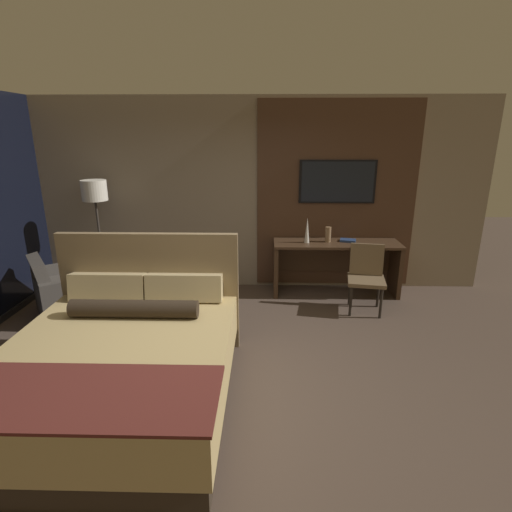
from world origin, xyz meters
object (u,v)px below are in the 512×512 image
object	(u,v)px
vase_short	(328,234)
vase_tall	(307,230)
bed	(122,365)
desk_chair	(366,272)
book	(348,240)
desk	(336,258)
armchair_by_window	(70,293)
floor_lamp	(95,200)
tv	(337,182)

from	to	relation	value
vase_short	vase_tall	bearing A→B (deg)	-170.97
bed	vase_short	size ratio (longest dim) A/B	9.91
bed	desk_chair	xyz separation A→B (m)	(2.58, 2.02, 0.17)
vase_short	book	distance (m)	0.31
desk	armchair_by_window	distance (m)	3.70
floor_lamp	vase_short	size ratio (longest dim) A/B	7.66
desk	vase_tall	bearing A→B (deg)	-172.70
armchair_by_window	tv	bearing A→B (deg)	-110.25
bed	armchair_by_window	distance (m)	2.24
bed	armchair_by_window	bearing A→B (deg)	126.48
floor_lamp	book	size ratio (longest dim) A/B	6.68
book	armchair_by_window	bearing A→B (deg)	-167.73
floor_lamp	vase_short	world-z (taller)	floor_lamp
vase_tall	vase_short	bearing A→B (deg)	9.03
tv	book	world-z (taller)	tv
bed	tv	xyz separation A→B (m)	(2.27, 2.82, 1.26)
armchair_by_window	book	distance (m)	3.89
desk_chair	floor_lamp	size ratio (longest dim) A/B	0.53
desk_chair	vase_tall	distance (m)	1.01
armchair_by_window	book	bearing A→B (deg)	-113.80
bed	desk_chair	bearing A→B (deg)	38.02
bed	desk_chair	size ratio (longest dim) A/B	2.46
desk	armchair_by_window	xyz separation A→B (m)	(-3.60, -0.80, -0.25)
floor_lamp	book	distance (m)	3.61
tv	desk	bearing A→B (deg)	-90.00
tv	desk_chair	bearing A→B (deg)	-68.59
vase_tall	book	distance (m)	0.63
armchair_by_window	vase_short	size ratio (longest dim) A/B	5.34
desk_chair	armchair_by_window	xyz separation A→B (m)	(-3.91, -0.22, -0.25)
bed	floor_lamp	xyz separation A→B (m)	(-1.11, 2.42, 1.05)
floor_lamp	tv	bearing A→B (deg)	6.71
bed	desk	xyz separation A→B (m)	(2.27, 2.59, 0.17)
bed	vase_tall	distance (m)	3.19
desk	tv	world-z (taller)	tv
desk	desk_chair	bearing A→B (deg)	-61.46
desk	desk_chair	distance (m)	0.65
vase_short	armchair_by_window	bearing A→B (deg)	-167.18
armchair_by_window	desk_chair	bearing A→B (deg)	-122.82
desk_chair	vase_tall	world-z (taller)	vase_tall
desk	tv	distance (m)	1.11
bed	vase_short	bearing A→B (deg)	50.39
tv	book	size ratio (longest dim) A/B	4.38
floor_lamp	desk_chair	bearing A→B (deg)	-6.17
vase_tall	vase_short	world-z (taller)	vase_tall
tv	armchair_by_window	bearing A→B (deg)	-164.19
floor_lamp	vase_tall	world-z (taller)	floor_lamp
armchair_by_window	vase_short	world-z (taller)	vase_short
desk	vase_tall	xyz separation A→B (m)	(-0.44, -0.06, 0.44)
desk_chair	floor_lamp	xyz separation A→B (m)	(-3.70, 0.40, 0.88)
floor_lamp	vase_tall	xyz separation A→B (m)	(2.95, 0.12, -0.44)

